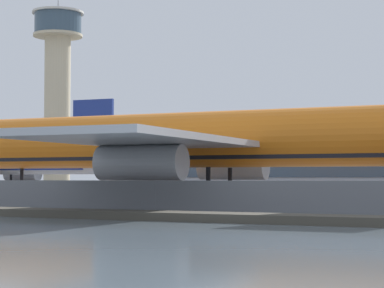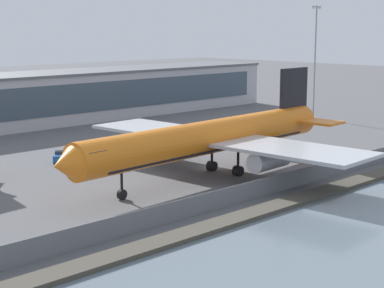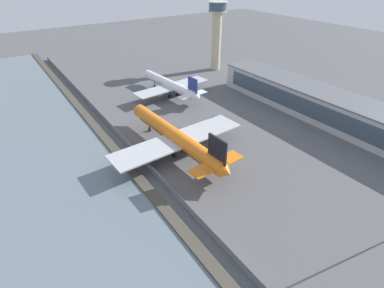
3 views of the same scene
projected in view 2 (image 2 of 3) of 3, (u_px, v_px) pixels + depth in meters
ground_plane at (210, 168)px, 96.27m from camera, size 500.00×500.00×0.00m
shoreline_seawall at (326, 191)px, 81.86m from camera, size 320.00×3.00×0.50m
perimeter_fence at (297, 178)px, 84.85m from camera, size 280.00×0.10×2.34m
cargo_jet_orange at (214, 138)px, 90.27m from camera, size 52.87×45.71×14.47m
baggage_tug at (59, 157)px, 100.00m from camera, size 3.26×3.49×1.80m
terminal_building at (73, 96)px, 145.02m from camera, size 111.13×16.43×11.07m
apron_light_mast_apron_west at (315, 57)px, 146.30m from camera, size 3.20×0.40×25.60m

